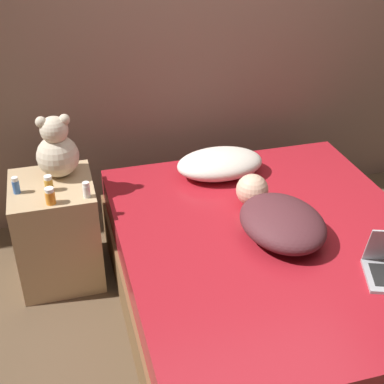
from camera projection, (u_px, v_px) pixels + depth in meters
name	position (u px, v px, depth m)	size (l,w,h in m)	color
ground_plane	(268.00, 307.00, 2.95)	(12.00, 12.00, 0.00)	brown
wall_back	(208.00, 16.00, 3.27)	(8.00, 0.06, 2.60)	#846656
bed	(272.00, 273.00, 2.82)	(1.56, 1.86, 0.49)	brown
nightstand	(58.00, 231.00, 3.04)	(0.45, 0.48, 0.61)	tan
pillow	(220.00, 164.00, 3.19)	(0.52, 0.34, 0.15)	beige
person_lying	(278.00, 218.00, 2.68)	(0.45, 0.69, 0.18)	#4C2328
teddy_bear	(57.00, 150.00, 2.90)	(0.23, 0.23, 0.36)	beige
bottle_blue	(16.00, 185.00, 2.79)	(0.04, 0.04, 0.09)	#3866B2
bottle_orange	(50.00, 196.00, 2.70)	(0.05, 0.05, 0.09)	orange
bottle_amber	(49.00, 183.00, 2.81)	(0.04, 0.04, 0.09)	gold
bottle_white	(86.00, 190.00, 2.75)	(0.04, 0.04, 0.09)	white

